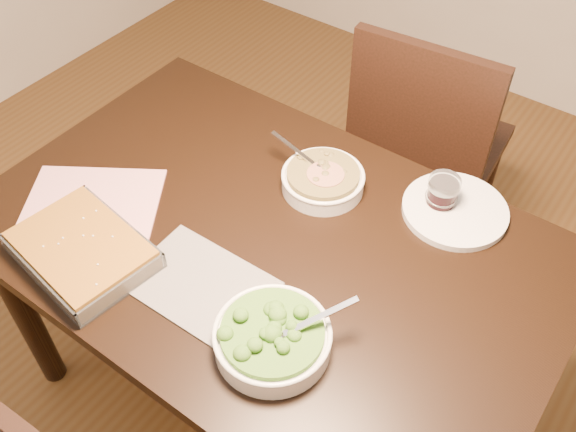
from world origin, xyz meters
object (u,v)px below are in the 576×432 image
object	(u,v)px
table	(267,263)
baking_dish	(82,251)
stew_bowl	(323,179)
wine_tumbler	(443,192)
dinner_plate	(455,210)
broccoli_bowl	(273,338)
chair_far	(425,142)

from	to	relation	value
table	baking_dish	world-z (taller)	baking_dish
stew_bowl	wine_tumbler	world-z (taller)	wine_tumbler
stew_bowl	dinner_plate	world-z (taller)	stew_bowl
stew_bowl	broccoli_bowl	distance (m)	0.49
table	stew_bowl	size ratio (longest dim) A/B	5.89
dinner_plate	table	bearing A→B (deg)	-133.78
table	dinner_plate	distance (m)	0.48
table	dinner_plate	bearing A→B (deg)	46.22
broccoli_bowl	dinner_plate	world-z (taller)	broccoli_bowl
baking_dish	chair_far	size ratio (longest dim) A/B	0.37
stew_bowl	wine_tumbler	size ratio (longest dim) A/B	2.67
broccoli_bowl	chair_far	size ratio (longest dim) A/B	0.27
chair_far	broccoli_bowl	bearing A→B (deg)	92.66
table	dinner_plate	world-z (taller)	dinner_plate
baking_dish	wine_tumbler	world-z (taller)	wine_tumbler
stew_bowl	dinner_plate	size ratio (longest dim) A/B	0.91
wine_tumbler	chair_far	world-z (taller)	chair_far
table	chair_far	world-z (taller)	chair_far
baking_dish	wine_tumbler	size ratio (longest dim) A/B	3.94
dinner_plate	chair_far	world-z (taller)	chair_far
table	broccoli_bowl	size ratio (longest dim) A/B	5.47
broccoli_bowl	baking_dish	bearing A→B (deg)	-172.13
table	broccoli_bowl	distance (m)	0.33
baking_dish	wine_tumbler	bearing A→B (deg)	55.38
stew_bowl	wine_tumbler	bearing A→B (deg)	22.88
stew_bowl	baking_dish	distance (m)	0.61
wine_tumbler	baking_dish	bearing A→B (deg)	-132.80
broccoli_bowl	dinner_plate	xyz separation A→B (m)	(0.13, 0.57, -0.02)
broccoli_bowl	baking_dish	size ratio (longest dim) A/B	0.73
broccoli_bowl	baking_dish	xyz separation A→B (m)	(-0.50, -0.07, -0.01)
table	stew_bowl	xyz separation A→B (m)	(0.01, 0.22, 0.12)
stew_bowl	broccoli_bowl	xyz separation A→B (m)	(0.18, -0.45, 0.00)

